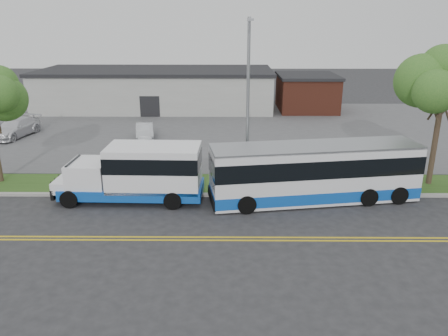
{
  "coord_description": "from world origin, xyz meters",
  "views": [
    {
      "loc": [
        1.83,
        -21.73,
        9.41
      ],
      "look_at": [
        1.67,
        1.32,
        1.6
      ],
      "focal_mm": 35.0,
      "sensor_mm": 36.0,
      "label": 1
    }
  ],
  "objects_px": {
    "parked_car_a": "(145,131)",
    "transit_bus": "(314,173)",
    "tree_east": "(445,81)",
    "streetlight_near": "(248,99)",
    "shuttle_bus": "(140,171)",
    "parked_car_b": "(15,128)",
    "pedestrian": "(95,176)"
  },
  "relations": [
    {
      "from": "shuttle_bus",
      "to": "transit_bus",
      "type": "relative_size",
      "value": 0.7
    },
    {
      "from": "streetlight_near",
      "to": "pedestrian",
      "type": "height_order",
      "value": "streetlight_near"
    },
    {
      "from": "shuttle_bus",
      "to": "parked_car_a",
      "type": "relative_size",
      "value": 2.05
    },
    {
      "from": "streetlight_near",
      "to": "parked_car_a",
      "type": "height_order",
      "value": "streetlight_near"
    },
    {
      "from": "tree_east",
      "to": "streetlight_near",
      "type": "height_order",
      "value": "streetlight_near"
    },
    {
      "from": "shuttle_bus",
      "to": "pedestrian",
      "type": "relative_size",
      "value": 4.96
    },
    {
      "from": "tree_east",
      "to": "parked_car_b",
      "type": "distance_m",
      "value": 32.39
    },
    {
      "from": "parked_car_a",
      "to": "parked_car_b",
      "type": "xyz_separation_m",
      "value": [
        -11.05,
        0.75,
        0.1
      ]
    },
    {
      "from": "tree_east",
      "to": "parked_car_a",
      "type": "height_order",
      "value": "tree_east"
    },
    {
      "from": "transit_bus",
      "to": "parked_car_a",
      "type": "height_order",
      "value": "transit_bus"
    },
    {
      "from": "streetlight_near",
      "to": "shuttle_bus",
      "type": "relative_size",
      "value": 1.17
    },
    {
      "from": "streetlight_near",
      "to": "transit_bus",
      "type": "bearing_deg",
      "value": -30.83
    },
    {
      "from": "pedestrian",
      "to": "tree_east",
      "type": "bearing_deg",
      "value": 161.74
    },
    {
      "from": "transit_bus",
      "to": "parked_car_a",
      "type": "relative_size",
      "value": 2.91
    },
    {
      "from": "streetlight_near",
      "to": "transit_bus",
      "type": "distance_m",
      "value": 5.53
    },
    {
      "from": "transit_bus",
      "to": "parked_car_b",
      "type": "relative_size",
      "value": 2.23
    },
    {
      "from": "shuttle_bus",
      "to": "transit_bus",
      "type": "bearing_deg",
      "value": 1.74
    },
    {
      "from": "parked_car_a",
      "to": "transit_bus",
      "type": "bearing_deg",
      "value": -58.33
    },
    {
      "from": "streetlight_near",
      "to": "parked_car_a",
      "type": "relative_size",
      "value": 2.39
    },
    {
      "from": "shuttle_bus",
      "to": "pedestrian",
      "type": "distance_m",
      "value": 3.26
    },
    {
      "from": "tree_east",
      "to": "transit_bus",
      "type": "distance_m",
      "value": 9.08
    },
    {
      "from": "tree_east",
      "to": "pedestrian",
      "type": "bearing_deg",
      "value": -176.82
    },
    {
      "from": "pedestrian",
      "to": "parked_car_a",
      "type": "height_order",
      "value": "pedestrian"
    },
    {
      "from": "streetlight_near",
      "to": "tree_east",
      "type": "bearing_deg",
      "value": 1.42
    },
    {
      "from": "pedestrian",
      "to": "parked_car_b",
      "type": "distance_m",
      "value": 15.81
    },
    {
      "from": "transit_bus",
      "to": "parked_car_b",
      "type": "height_order",
      "value": "transit_bus"
    },
    {
      "from": "streetlight_near",
      "to": "parked_car_a",
      "type": "bearing_deg",
      "value": 127.23
    },
    {
      "from": "pedestrian",
      "to": "parked_car_b",
      "type": "bearing_deg",
      "value": -71.11
    },
    {
      "from": "shuttle_bus",
      "to": "parked_car_b",
      "type": "relative_size",
      "value": 1.57
    },
    {
      "from": "streetlight_near",
      "to": "parked_car_b",
      "type": "height_order",
      "value": "streetlight_near"
    },
    {
      "from": "transit_bus",
      "to": "parked_car_b",
      "type": "distance_m",
      "value": 26.24
    },
    {
      "from": "shuttle_bus",
      "to": "streetlight_near",
      "type": "bearing_deg",
      "value": 21.68
    }
  ]
}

